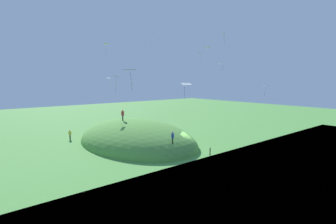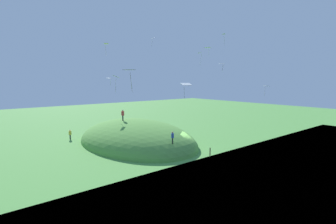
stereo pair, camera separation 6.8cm
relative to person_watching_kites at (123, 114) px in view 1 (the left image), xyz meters
name	(u,v)px [view 1 (the left image)]	position (x,y,z in m)	size (l,w,h in m)	color
ground_plane	(185,149)	(-9.54, -5.25, -4.85)	(160.00, 160.00, 0.00)	#519541
grass_hill	(136,142)	(-1.21, -1.76, -4.85)	(24.63, 16.60, 7.60)	#54943D
person_watching_kites	(123,114)	(0.00, 0.00, 0.00)	(0.57, 0.57, 1.85)	black
person_near_shore	(70,133)	(7.82, 6.26, -3.76)	(0.66, 0.66, 1.75)	#343736
person_on_hilltop	(173,136)	(-11.75, -0.97, -1.85)	(0.44, 0.44, 1.67)	#2E3C2F
kite_0	(207,48)	(-2.80, -17.34, 11.83)	(1.39, 1.19, 1.57)	white
kite_1	(109,79)	(6.46, -0.83, 5.85)	(0.97, 1.06, 1.45)	silver
kite_2	(224,35)	(-10.11, -13.07, 12.73)	(0.78, 0.79, 1.89)	white
kite_3	(266,87)	(-18.24, -12.41, 4.65)	(0.94, 0.87, 1.41)	white
kite_4	(186,85)	(-18.42, 2.88, 5.05)	(0.97, 1.19, 1.57)	white
kite_5	(153,39)	(-2.21, -4.75, 12.36)	(0.76, 0.56, 1.41)	silver
kite_6	(200,54)	(-5.89, -11.98, 10.08)	(1.01, 0.98, 2.21)	white
kite_7	(130,71)	(-17.45, 8.73, 6.30)	(1.24, 1.19, 1.97)	#F4E6CE
kite_8	(222,64)	(-16.31, -5.13, 7.52)	(0.74, 0.80, 1.05)	white
kite_9	(106,45)	(0.68, 2.30, 11.04)	(0.71, 0.80, 1.91)	#F7DACF
kite_10	(116,77)	(-10.01, 6.22, 5.88)	(1.41, 1.23, 2.10)	white
mooring_post	(210,152)	(-14.39, -5.48, -4.25)	(0.14, 0.14, 1.19)	#4F4126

